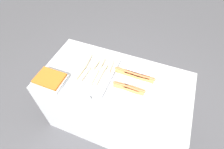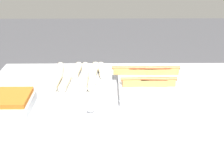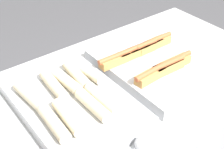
{
  "view_description": "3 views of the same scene",
  "coord_description": "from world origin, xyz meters",
  "px_view_note": "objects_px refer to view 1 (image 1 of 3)",
  "views": [
    {
      "loc": [
        0.37,
        -1.01,
        2.26
      ],
      "look_at": [
        -0.03,
        0.0,
        0.95
      ],
      "focal_mm": 28.0,
      "sensor_mm": 36.0,
      "label": 1
    },
    {
      "loc": [
        -0.05,
        -1.66,
        1.63
      ],
      "look_at": [
        -0.03,
        0.0,
        0.95
      ],
      "focal_mm": 50.0,
      "sensor_mm": 36.0,
      "label": 2
    },
    {
      "loc": [
        -0.63,
        -0.79,
        1.68
      ],
      "look_at": [
        -0.03,
        0.0,
        0.95
      ],
      "focal_mm": 50.0,
      "sensor_mm": 36.0,
      "label": 3
    }
  ],
  "objects_px": {
    "tray_hotdogs": "(132,83)",
    "tray_side_front": "(50,80)",
    "tray_wraps": "(95,72)",
    "serving_spoon_near": "(87,98)"
  },
  "relations": [
    {
      "from": "serving_spoon_near",
      "to": "tray_wraps",
      "type": "bearing_deg",
      "value": 100.95
    },
    {
      "from": "tray_wraps",
      "to": "tray_side_front",
      "type": "relative_size",
      "value": 1.82
    },
    {
      "from": "tray_wraps",
      "to": "tray_side_front",
      "type": "distance_m",
      "value": 0.45
    },
    {
      "from": "tray_side_front",
      "to": "tray_hotdogs",
      "type": "bearing_deg",
      "value": 18.74
    },
    {
      "from": "tray_hotdogs",
      "to": "tray_side_front",
      "type": "xyz_separation_m",
      "value": [
        -0.76,
        -0.26,
        -0.0
      ]
    },
    {
      "from": "tray_hotdogs",
      "to": "serving_spoon_near",
      "type": "height_order",
      "value": "tray_hotdogs"
    },
    {
      "from": "tray_hotdogs",
      "to": "tray_wraps",
      "type": "bearing_deg",
      "value": -179.66
    },
    {
      "from": "tray_hotdogs",
      "to": "tray_side_front",
      "type": "height_order",
      "value": "tray_hotdogs"
    },
    {
      "from": "tray_hotdogs",
      "to": "tray_wraps",
      "type": "relative_size",
      "value": 0.96
    },
    {
      "from": "tray_wraps",
      "to": "tray_side_front",
      "type": "bearing_deg",
      "value": -145.27
    }
  ]
}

